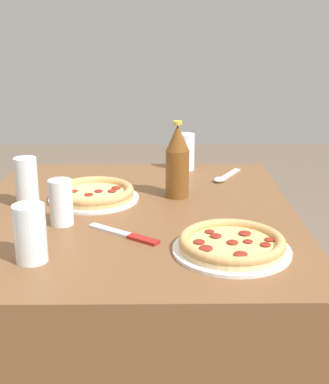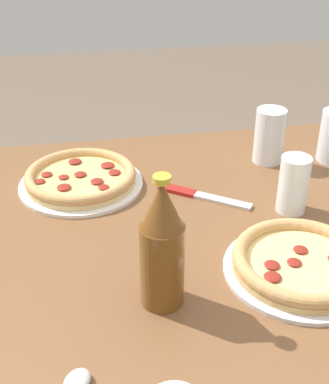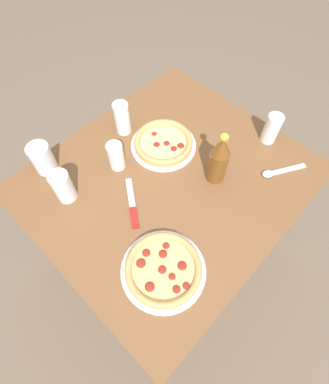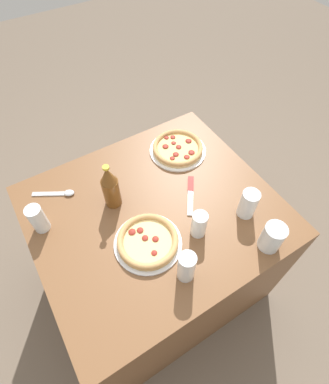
{
  "view_description": "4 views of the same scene",
  "coord_description": "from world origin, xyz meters",
  "px_view_note": "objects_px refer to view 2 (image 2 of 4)",
  "views": [
    {
      "loc": [
        -1.38,
        -0.07,
        1.25
      ],
      "look_at": [
        -0.07,
        -0.08,
        0.82
      ],
      "focal_mm": 50.0,
      "sensor_mm": 36.0,
      "label": 1
    },
    {
      "loc": [
        0.77,
        -0.23,
        1.33
      ],
      "look_at": [
        -0.06,
        -0.08,
        0.83
      ],
      "focal_mm": 50.0,
      "sensor_mm": 36.0,
      "label": 2
    },
    {
      "loc": [
        -0.47,
        -0.43,
        1.69
      ],
      "look_at": [
        -0.07,
        -0.05,
        0.79
      ],
      "focal_mm": 28.0,
      "sensor_mm": 36.0,
      "label": 3
    },
    {
      "loc": [
        0.33,
        0.61,
        1.79
      ],
      "look_at": [
        -0.07,
        -0.03,
        0.79
      ],
      "focal_mm": 28.0,
      "sensor_mm": 36.0,
      "label": 4
    }
  ],
  "objects_px": {
    "glass_iced_tea": "(269,139)",
    "glass_red_wine": "(293,186)",
    "pizza_pepperoni": "(81,178)",
    "pizza_salami": "(301,263)",
    "beer_bottle": "(162,246)",
    "knife": "(200,196)"
  },
  "relations": [
    {
      "from": "pizza_pepperoni",
      "to": "beer_bottle",
      "type": "height_order",
      "value": "beer_bottle"
    },
    {
      "from": "beer_bottle",
      "to": "pizza_pepperoni",
      "type": "bearing_deg",
      "value": -164.37
    },
    {
      "from": "glass_iced_tea",
      "to": "pizza_salami",
      "type": "bearing_deg",
      "value": -12.03
    },
    {
      "from": "pizza_salami",
      "to": "knife",
      "type": "distance_m",
      "value": 0.3
    },
    {
      "from": "pizza_salami",
      "to": "beer_bottle",
      "type": "height_order",
      "value": "beer_bottle"
    },
    {
      "from": "pizza_pepperoni",
      "to": "glass_red_wine",
      "type": "relative_size",
      "value": 2.28
    },
    {
      "from": "glass_iced_tea",
      "to": "glass_red_wine",
      "type": "bearing_deg",
      "value": -7.39
    },
    {
      "from": "pizza_pepperoni",
      "to": "glass_red_wine",
      "type": "distance_m",
      "value": 0.45
    },
    {
      "from": "pizza_pepperoni",
      "to": "pizza_salami",
      "type": "bearing_deg",
      "value": 43.91
    },
    {
      "from": "glass_iced_tea",
      "to": "knife",
      "type": "xyz_separation_m",
      "value": [
        0.14,
        -0.2,
        -0.05
      ]
    },
    {
      "from": "pizza_salami",
      "to": "glass_red_wine",
      "type": "height_order",
      "value": "glass_red_wine"
    },
    {
      "from": "pizza_salami",
      "to": "beer_bottle",
      "type": "relative_size",
      "value": 1.16
    },
    {
      "from": "pizza_pepperoni",
      "to": "beer_bottle",
      "type": "relative_size",
      "value": 1.19
    },
    {
      "from": "pizza_pepperoni",
      "to": "beer_bottle",
      "type": "bearing_deg",
      "value": 15.63
    },
    {
      "from": "pizza_pepperoni",
      "to": "pizza_salami",
      "type": "xyz_separation_m",
      "value": [
        0.37,
        0.36,
        0.0
      ]
    },
    {
      "from": "glass_iced_tea",
      "to": "beer_bottle",
      "type": "height_order",
      "value": "beer_bottle"
    },
    {
      "from": "pizza_salami",
      "to": "glass_red_wine",
      "type": "bearing_deg",
      "value": 162.89
    },
    {
      "from": "pizza_pepperoni",
      "to": "knife",
      "type": "bearing_deg",
      "value": 69.07
    },
    {
      "from": "glass_iced_tea",
      "to": "beer_bottle",
      "type": "distance_m",
      "value": 0.55
    },
    {
      "from": "glass_iced_tea",
      "to": "glass_red_wine",
      "type": "distance_m",
      "value": 0.22
    },
    {
      "from": "pizza_salami",
      "to": "glass_iced_tea",
      "type": "relative_size",
      "value": 2.03
    },
    {
      "from": "knife",
      "to": "beer_bottle",
      "type": "bearing_deg",
      "value": -23.98
    }
  ]
}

